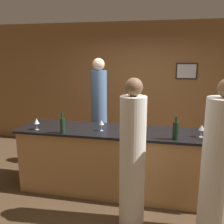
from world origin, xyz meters
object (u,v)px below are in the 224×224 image
object	(u,v)px
guest_0	(132,160)
wine_bottle_0	(63,125)
wine_bottle_2	(221,132)
guest_1	(219,170)
bartender	(99,116)
wine_bottle_1	(176,131)

from	to	relation	value
guest_0	wine_bottle_0	size ratio (longest dim) A/B	6.03
wine_bottle_2	guest_0	bearing A→B (deg)	-151.56
guest_1	wine_bottle_0	bearing A→B (deg)	166.16
guest_0	wine_bottle_2	world-z (taller)	guest_0
guest_0	wine_bottle_2	distance (m)	1.25
guest_1	wine_bottle_2	size ratio (longest dim) A/B	6.49
bartender	guest_1	bearing A→B (deg)	137.22
bartender	wine_bottle_2	xyz separation A→B (m)	(1.91, -1.03, 0.13)
wine_bottle_0	guest_1	bearing A→B (deg)	-13.84
guest_0	guest_1	world-z (taller)	guest_1
bartender	guest_0	world-z (taller)	bartender
bartender	guest_1	distance (m)	2.44
guest_1	wine_bottle_2	distance (m)	0.68
wine_bottle_1	wine_bottle_0	bearing A→B (deg)	-178.28
bartender	wine_bottle_2	bearing A→B (deg)	151.68
guest_0	wine_bottle_0	distance (m)	1.18
guest_0	wine_bottle_1	size ratio (longest dim) A/B	5.87
wine_bottle_0	wine_bottle_2	size ratio (longest dim) A/B	1.07
guest_0	guest_1	bearing A→B (deg)	-2.50
bartender	wine_bottle_1	size ratio (longest dim) A/B	6.49
wine_bottle_0	wine_bottle_1	world-z (taller)	wine_bottle_1
guest_0	wine_bottle_1	world-z (taller)	guest_0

